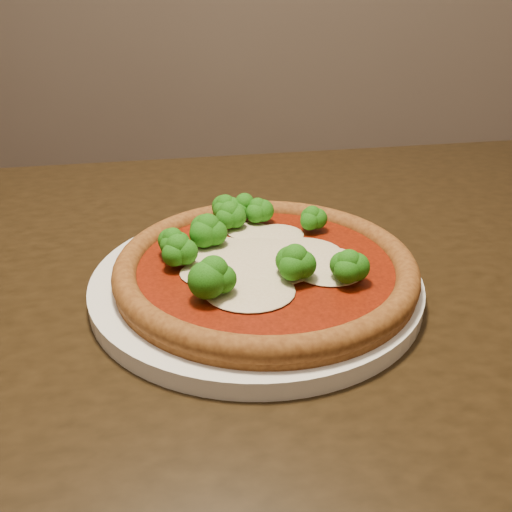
{
  "coord_description": "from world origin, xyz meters",
  "views": [
    {
      "loc": [
        0.34,
        -0.4,
        1.06
      ],
      "look_at": [
        0.32,
        0.11,
        0.79
      ],
      "focal_mm": 40.0,
      "sensor_mm": 36.0,
      "label": 1
    }
  ],
  "objects": [
    {
      "name": "plate",
      "position": [
        0.32,
        0.11,
        0.76
      ],
      "size": [
        0.33,
        0.33,
        0.02
      ],
      "primitive_type": "cylinder",
      "color": "white",
      "rests_on": "dining_table"
    },
    {
      "name": "dining_table",
      "position": [
        0.25,
        0.1,
        0.66
      ],
      "size": [
        1.51,
        1.16,
        0.75
      ],
      "rotation": [
        0.0,
        0.0,
        0.23
      ],
      "color": "black",
      "rests_on": "floor"
    },
    {
      "name": "pizza",
      "position": [
        0.32,
        0.11,
        0.78
      ],
      "size": [
        0.3,
        0.3,
        0.06
      ],
      "rotation": [
        0.0,
        0.0,
        0.15
      ],
      "color": "brown",
      "rests_on": "plate"
    }
  ]
}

